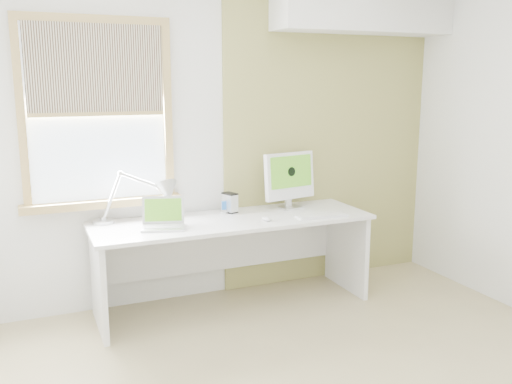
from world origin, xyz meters
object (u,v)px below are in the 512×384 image
desk (231,240)px  desk_lamp (155,196)px  imac (289,177)px  laptop (163,220)px  external_drive (230,203)px

desk → desk_lamp: (-0.58, 0.06, 0.41)m
imac → laptop: bearing=-169.5°
laptop → external_drive: (0.62, 0.24, 0.03)m
desk → laptop: size_ratio=6.03×
desk → imac: imac is taller
desk_lamp → laptop: bearing=-83.2°
desk_lamp → external_drive: bearing=8.2°
desk_lamp → imac: imac is taller
desk → laptop: laptop is taller
laptop → imac: size_ratio=0.75×
external_drive → imac: imac is taller
laptop → external_drive: laptop is taller
desk_lamp → imac: bearing=3.0°
external_drive → imac: 0.56m
desk → desk_lamp: size_ratio=3.29×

